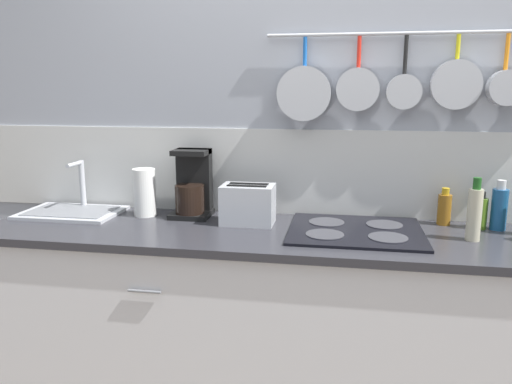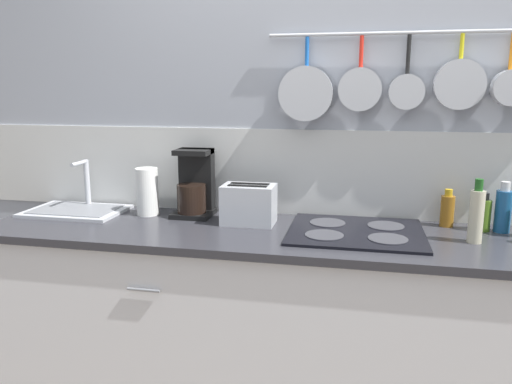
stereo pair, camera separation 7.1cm
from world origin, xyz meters
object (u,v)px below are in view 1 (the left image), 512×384
bottle_vinegar (474,213)px  paper_towel_roll (145,192)px  coffee_maker (192,189)px  bottle_hot_sauce (480,212)px  bottle_dish_soap (444,208)px  bottle_sesame_oil (499,208)px  toaster (248,204)px

bottle_vinegar → paper_towel_roll: bearing=174.0°
coffee_maker → bottle_hot_sauce: 1.32m
bottle_dish_soap → bottle_hot_sauce: (0.14, -0.04, -0.00)m
coffee_maker → bottle_sesame_oil: coffee_maker is taller
coffee_maker → bottle_dish_soap: 1.18m
paper_towel_roll → bottle_sesame_oil: paper_towel_roll is taller
coffee_maker → bottle_dish_soap: size_ratio=1.91×
paper_towel_roll → coffee_maker: (0.23, 0.04, 0.02)m
bottle_vinegar → coffee_maker: bearing=171.0°
bottle_sesame_oil → bottle_vinegar: bearing=-128.1°
coffee_maker → bottle_vinegar: size_ratio=1.25×
coffee_maker → toaster: (0.29, -0.10, -0.04)m
toaster → bottle_hot_sauce: 1.03m
toaster → bottle_sesame_oil: (1.10, 0.09, 0.01)m
bottle_sesame_oil → coffee_maker: bearing=179.7°
toaster → bottle_vinegar: bottle_vinegar is taller
bottle_dish_soap → bottle_sesame_oil: (0.22, -0.05, 0.02)m
coffee_maker → bottle_vinegar: coffee_maker is taller
coffee_maker → bottle_sesame_oil: bearing=-0.3°
paper_towel_roll → bottle_sesame_oil: (1.62, 0.03, -0.02)m
paper_towel_roll → bottle_vinegar: bottle_vinegar is taller
coffee_maker → bottle_sesame_oil: (1.39, -0.01, -0.04)m
paper_towel_roll → toaster: bearing=-6.3°
toaster → bottle_hot_sauce: bearing=5.2°
paper_towel_roll → coffee_maker: coffee_maker is taller
bottle_dish_soap → bottle_vinegar: bottle_vinegar is taller
bottle_vinegar → toaster: bearing=174.2°
paper_towel_roll → bottle_vinegar: size_ratio=0.89×
paper_towel_roll → coffee_maker: 0.23m
bottle_sesame_oil → bottle_dish_soap: bearing=168.3°
bottle_dish_soap → paper_towel_roll: bearing=-176.8°
bottle_dish_soap → bottle_sesame_oil: 0.22m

